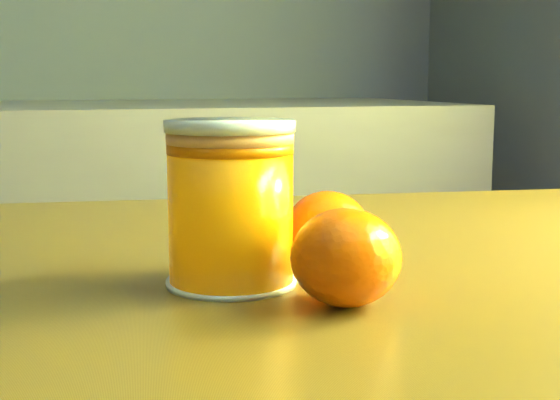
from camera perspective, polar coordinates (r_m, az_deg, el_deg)
name	(u,v)px	position (r m, az deg, el deg)	size (l,w,h in m)	color
juice_glass	(231,204)	(0.51, -3.62, -0.33)	(0.08, 0.08, 0.11)	orange
orange_front	(346,257)	(0.46, 4.85, -4.21)	(0.07, 0.07, 0.06)	#EB5704
orange_back	(327,227)	(0.57, 3.48, -2.00)	(0.06, 0.06, 0.05)	#EB5704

